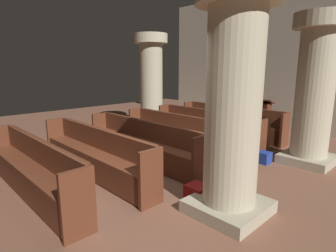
{
  "coord_description": "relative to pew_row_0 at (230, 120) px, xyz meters",
  "views": [
    {
      "loc": [
        3.6,
        -3.0,
        2.06
      ],
      "look_at": [
        -0.78,
        1.25,
        0.75
      ],
      "focal_mm": 29.58,
      "sensor_mm": 36.0,
      "label": 1
    }
  ],
  "objects": [
    {
      "name": "pew_row_4",
      "position": [
        0.0,
        -4.57,
        0.0
      ],
      "size": [
        3.4,
        0.46,
        0.89
      ],
      "color": "brown",
      "rests_on": "ground"
    },
    {
      "name": "hymn_book",
      "position": [
        -0.04,
        0.19,
        0.42
      ],
      "size": [
        0.15,
        0.21,
        0.04
      ],
      "primitive_type": "cube",
      "color": "black",
      "rests_on": "pew_row_0"
    },
    {
      "name": "lectern",
      "position": [
        0.55,
        1.07,
        -0.03
      ],
      "size": [
        0.48,
        0.45,
        1.08
      ],
      "color": "#411E13",
      "rests_on": "ground"
    },
    {
      "name": "pew_row_3",
      "position": [
        0.0,
        -3.43,
        0.0
      ],
      "size": [
        3.4,
        0.46,
        0.89
      ],
      "color": "brown",
      "rests_on": "ground"
    },
    {
      "name": "pillar_aisle_rear",
      "position": [
        2.56,
        -3.9,
        1.14
      ],
      "size": [
        1.08,
        1.08,
        3.11
      ],
      "color": "tan",
      "rests_on": "ground"
    },
    {
      "name": "pew_row_0",
      "position": [
        0.0,
        0.0,
        0.0
      ],
      "size": [
        3.4,
        0.47,
        0.89
      ],
      "color": "brown",
      "rests_on": "ground"
    },
    {
      "name": "ground_plane",
      "position": [
        0.98,
        -4.07,
        -0.49
      ],
      "size": [
        19.2,
        19.2,
        0.0
      ],
      "primitive_type": "plane",
      "color": "brown"
    },
    {
      "name": "pew_row_2",
      "position": [
        0.0,
        -2.28,
        0.0
      ],
      "size": [
        3.4,
        0.47,
        0.89
      ],
      "color": "brown",
      "rests_on": "ground"
    },
    {
      "name": "back_wall",
      "position": [
        0.98,
        2.01,
        1.76
      ],
      "size": [
        10.0,
        0.16,
        4.5
      ],
      "primitive_type": "cube",
      "color": "beige",
      "rests_on": "ground"
    },
    {
      "name": "kneeler_box_blue",
      "position": [
        1.86,
        -1.56,
        -0.36
      ],
      "size": [
        0.36,
        0.26,
        0.25
      ],
      "primitive_type": "cube",
      "color": "navy",
      "rests_on": "ground"
    },
    {
      "name": "pew_row_1",
      "position": [
        0.0,
        -1.14,
        0.0
      ],
      "size": [
        3.4,
        0.46,
        0.89
      ],
      "color": "brown",
      "rests_on": "ground"
    },
    {
      "name": "pillar_far_side",
      "position": [
        -2.51,
        -0.97,
        1.14
      ],
      "size": [
        1.09,
        1.09,
        3.11
      ],
      "color": "tan",
      "rests_on": "ground"
    },
    {
      "name": "pillar_aisle_side",
      "position": [
        2.56,
        -0.85,
        1.14
      ],
      "size": [
        1.09,
        1.09,
        3.11
      ],
      "color": "tan",
      "rests_on": "ground"
    },
    {
      "name": "pew_row_5",
      "position": [
        0.0,
        -5.71,
        0.0
      ],
      "size": [
        3.4,
        0.47,
        0.89
      ],
      "color": "brown",
      "rests_on": "ground"
    },
    {
      "name": "kneeler_box_red",
      "position": [
        1.98,
        -3.89,
        -0.38
      ],
      "size": [
        0.34,
        0.31,
        0.22
      ],
      "primitive_type": "cube",
      "color": "maroon",
      "rests_on": "ground"
    }
  ]
}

